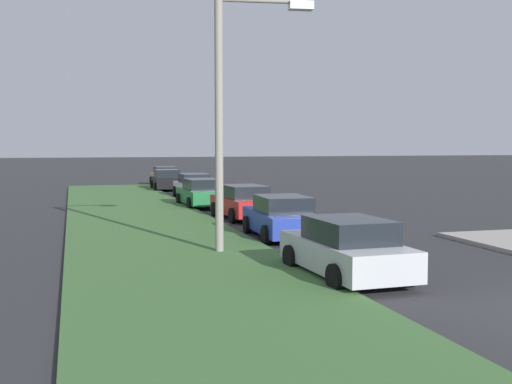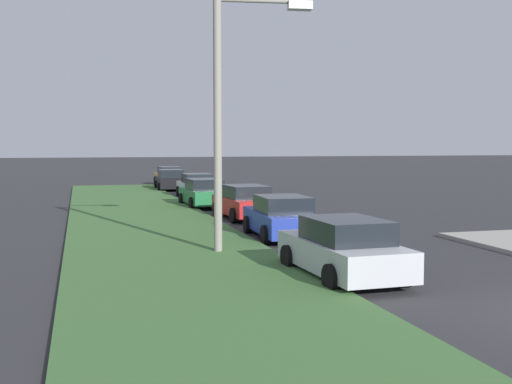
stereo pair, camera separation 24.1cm
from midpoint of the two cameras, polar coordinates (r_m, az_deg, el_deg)
name	(u,v)px [view 1 (the left image)]	position (r m, az deg, el deg)	size (l,w,h in m)	color
grass_median	(166,247)	(19.92, -8.46, -4.92)	(60.00, 6.00, 0.12)	#3D6633
parked_car_silver	(346,249)	(15.55, 7.68, -5.08)	(4.36, 2.14, 1.47)	#B2B5BA
parked_car_blue	(282,217)	(21.94, 2.02, -2.30)	(4.37, 2.16, 1.47)	#23389E
parked_car_red	(244,202)	(27.53, -1.38, -0.95)	(4.40, 2.21, 1.47)	red
parked_car_green	(201,193)	(32.81, -5.13, -0.11)	(4.36, 2.13, 1.47)	#1E6B38
parked_car_white	(194,186)	(38.50, -5.79, 0.54)	(4.31, 2.04, 1.47)	silver
parked_car_black	(167,180)	(44.97, -8.16, 1.06)	(4.36, 2.13, 1.47)	black
parked_car_yellow	(165,176)	(50.53, -8.29, 1.41)	(4.33, 2.08, 1.47)	gold
streetlight	(231,104)	(18.50, -2.63, 7.87)	(0.67, 2.87, 7.50)	gray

